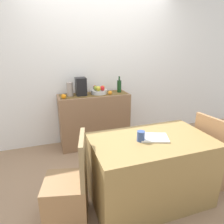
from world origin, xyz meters
TOP-DOWN VIEW (x-y plane):
  - ground_plane at (0.00, 0.00)m, footprint 6.40×6.40m
  - room_wall_rear at (0.00, 1.18)m, footprint 6.40×0.06m
  - sideboard_console at (-0.18, 0.92)m, footprint 1.15×0.42m
  - table_runner at (-0.18, 0.92)m, footprint 1.09×0.32m
  - fruit_bowl at (-0.09, 0.92)m, footprint 0.26×0.26m
  - apple_upper at (-0.13, 1.00)m, footprint 0.07×0.07m
  - apple_rear at (-0.02, 0.93)m, footprint 0.07×0.07m
  - apple_front at (-0.05, 0.87)m, footprint 0.08×0.08m
  - apple_center at (-0.14, 0.93)m, footprint 0.07×0.07m
  - apple_left at (-0.12, 0.85)m, footprint 0.08×0.08m
  - wine_bottle at (0.26, 0.92)m, footprint 0.07×0.07m
  - coffee_maker at (-0.38, 0.92)m, footprint 0.16×0.18m
  - ceramic_vase at (-0.56, 0.92)m, footprint 0.09×0.09m
  - orange_loose_mid at (-0.67, 0.80)m, footprint 0.07×0.07m
  - orange_loose_far at (0.07, 0.82)m, footprint 0.06×0.06m
  - dining_table at (0.07, -0.56)m, footprint 1.26×0.75m
  - open_book at (0.09, -0.56)m, footprint 0.34×0.30m
  - coffee_cup at (-0.06, -0.56)m, footprint 0.08×0.08m
  - chair_near_window at (-0.82, -0.57)m, footprint 0.48×0.48m
  - chair_by_corner at (0.96, -0.57)m, footprint 0.45×0.45m

SIDE VIEW (x-z plane):
  - ground_plane at x=0.00m, z-range -0.02..0.00m
  - chair_near_window at x=-0.82m, z-range -0.18..0.72m
  - chair_by_corner at x=0.96m, z-range -0.18..0.72m
  - dining_table at x=0.07m, z-range 0.00..0.74m
  - sideboard_console at x=-0.18m, z-range 0.00..0.89m
  - open_book at x=0.09m, z-range 0.74..0.76m
  - coffee_cup at x=-0.06m, z-range 0.74..0.85m
  - table_runner at x=-0.18m, z-range 0.89..0.89m
  - orange_loose_far at x=0.07m, z-range 0.89..0.95m
  - orange_loose_mid at x=-0.67m, z-range 0.89..0.96m
  - fruit_bowl at x=-0.09m, z-range 0.89..0.96m
  - apple_upper at x=-0.13m, z-range 0.96..1.02m
  - apple_rear at x=-0.02m, z-range 0.96..1.03m
  - apple_center at x=-0.14m, z-range 0.96..1.03m
  - apple_front at x=-0.05m, z-range 0.96..1.03m
  - apple_left at x=-0.12m, z-range 0.96..1.04m
  - wine_bottle at x=0.26m, z-range 0.86..1.13m
  - ceramic_vase at x=-0.56m, z-range 0.89..1.11m
  - coffee_maker at x=-0.38m, z-range 0.89..1.17m
  - room_wall_rear at x=0.00m, z-range 0.00..2.70m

